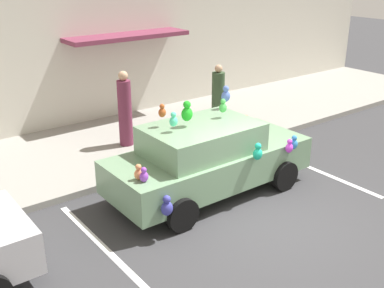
{
  "coord_description": "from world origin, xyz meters",
  "views": [
    {
      "loc": [
        -5.74,
        -5.28,
        4.6
      ],
      "look_at": [
        -0.07,
        2.18,
        0.9
      ],
      "focal_mm": 44.15,
      "sensor_mm": 36.0,
      "label": 1
    }
  ],
  "objects_px": {
    "plush_covered_car": "(208,158)",
    "pedestrian_near_shopfront": "(218,95)",
    "pedestrian_walking_past": "(125,111)",
    "teddy_bear_on_sidewalk": "(202,135)"
  },
  "relations": [
    {
      "from": "plush_covered_car",
      "to": "pedestrian_walking_past",
      "type": "bearing_deg",
      "value": 92.61
    },
    {
      "from": "teddy_bear_on_sidewalk",
      "to": "pedestrian_near_shopfront",
      "type": "xyz_separation_m",
      "value": [
        1.6,
        1.27,
        0.48
      ]
    },
    {
      "from": "plush_covered_car",
      "to": "pedestrian_walking_past",
      "type": "distance_m",
      "value": 3.13
    },
    {
      "from": "pedestrian_near_shopfront",
      "to": "pedestrian_walking_past",
      "type": "bearing_deg",
      "value": -179.06
    },
    {
      "from": "plush_covered_car",
      "to": "teddy_bear_on_sidewalk",
      "type": "xyz_separation_m",
      "value": [
        1.34,
        1.9,
        -0.38
      ]
    },
    {
      "from": "pedestrian_walking_past",
      "to": "teddy_bear_on_sidewalk",
      "type": "bearing_deg",
      "value": -39.4
    },
    {
      "from": "plush_covered_car",
      "to": "teddy_bear_on_sidewalk",
      "type": "height_order",
      "value": "plush_covered_car"
    },
    {
      "from": "teddy_bear_on_sidewalk",
      "to": "pedestrian_walking_past",
      "type": "bearing_deg",
      "value": 140.6
    },
    {
      "from": "plush_covered_car",
      "to": "pedestrian_near_shopfront",
      "type": "bearing_deg",
      "value": 47.1
    },
    {
      "from": "teddy_bear_on_sidewalk",
      "to": "pedestrian_near_shopfront",
      "type": "relative_size",
      "value": 0.36
    }
  ]
}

